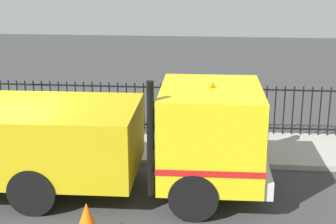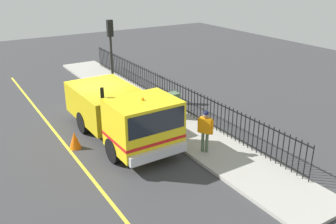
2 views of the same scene
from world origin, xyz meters
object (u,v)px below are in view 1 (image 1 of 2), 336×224
object	(u,v)px
worker_standing	(255,114)
traffic_cone	(87,221)
utility_cabinet	(112,118)
work_truck	(130,134)

from	to	relation	value
worker_standing	traffic_cone	world-z (taller)	worker_standing
worker_standing	utility_cabinet	size ratio (longest dim) A/B	1.48
work_truck	worker_standing	distance (m)	3.48
work_truck	traffic_cone	world-z (taller)	work_truck
utility_cabinet	traffic_cone	world-z (taller)	utility_cabinet
traffic_cone	utility_cabinet	bearing A→B (deg)	6.25
work_truck	worker_standing	size ratio (longest dim) A/B	3.84
work_truck	worker_standing	bearing A→B (deg)	126.96
utility_cabinet	traffic_cone	xyz separation A→B (m)	(-5.02, -0.55, -0.36)
worker_standing	utility_cabinet	xyz separation A→B (m)	(0.88, 3.76, -0.47)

